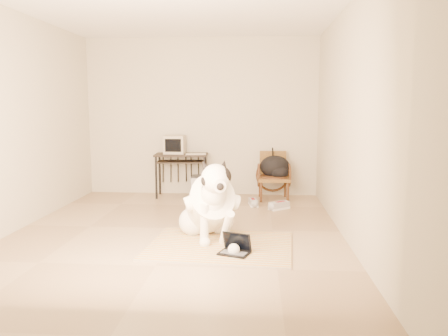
# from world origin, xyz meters

# --- Properties ---
(floor) EXTENTS (4.50, 4.50, 0.00)m
(floor) POSITION_xyz_m (0.00, 0.00, 0.00)
(floor) COLOR tan
(floor) RESTS_ON ground
(ceiling) EXTENTS (4.50, 4.50, 0.00)m
(ceiling) POSITION_xyz_m (0.00, 0.00, 2.70)
(ceiling) COLOR white
(ceiling) RESTS_ON wall_back
(wall_back) EXTENTS (4.50, 0.00, 4.50)m
(wall_back) POSITION_xyz_m (0.00, 2.25, 1.35)
(wall_back) COLOR beige
(wall_back) RESTS_ON floor
(wall_front) EXTENTS (4.50, 0.00, 4.50)m
(wall_front) POSITION_xyz_m (0.00, -2.25, 1.35)
(wall_front) COLOR beige
(wall_front) RESTS_ON floor
(wall_left) EXTENTS (0.00, 4.50, 4.50)m
(wall_left) POSITION_xyz_m (-2.00, 0.00, 1.35)
(wall_left) COLOR beige
(wall_left) RESTS_ON floor
(wall_right) EXTENTS (0.00, 4.50, 4.50)m
(wall_right) POSITION_xyz_m (2.00, 0.00, 1.35)
(wall_right) COLOR beige
(wall_right) RESTS_ON floor
(rug) EXTENTS (1.65, 1.31, 0.02)m
(rug) POSITION_xyz_m (0.57, -0.68, 0.01)
(rug) COLOR orange
(rug) RESTS_ON floor
(dog) EXTENTS (0.76, 1.28, 1.01)m
(dog) POSITION_xyz_m (0.43, -0.42, 0.40)
(dog) COLOR white
(dog) RESTS_ON rug
(laptop) EXTENTS (0.36, 0.31, 0.21)m
(laptop) POSITION_xyz_m (0.75, -0.94, 0.07)
(laptop) COLOR black
(laptop) RESTS_ON rug
(computer_desk) EXTENTS (0.92, 0.56, 0.74)m
(computer_desk) POSITION_xyz_m (-0.31, 1.96, 0.63)
(computer_desk) COLOR black
(computer_desk) RESTS_ON floor
(crt_monitor) EXTENTS (0.34, 0.33, 0.31)m
(crt_monitor) POSITION_xyz_m (-0.43, 2.01, 0.89)
(crt_monitor) COLOR #B3A58C
(crt_monitor) RESTS_ON computer_desk
(desk_keyboard) EXTENTS (0.35, 0.17, 0.02)m
(desk_keyboard) POSITION_xyz_m (-0.05, 1.87, 0.75)
(desk_keyboard) COLOR #B3A58C
(desk_keyboard) RESTS_ON computer_desk
(pc_tower) EXTENTS (0.18, 0.39, 0.35)m
(pc_tower) POSITION_xyz_m (-0.06, 1.98, 0.18)
(pc_tower) COLOR #4D4D50
(pc_tower) RESTS_ON floor
(rattan_chair) EXTENTS (0.54, 0.52, 0.79)m
(rattan_chair) POSITION_xyz_m (1.25, 1.90, 0.40)
(rattan_chair) COLOR brown
(rattan_chair) RESTS_ON floor
(backpack) EXTENTS (0.50, 0.45, 0.37)m
(backpack) POSITION_xyz_m (1.28, 1.89, 0.53)
(backpack) COLOR black
(backpack) RESTS_ON rattan_chair
(sneaker_left) EXTENTS (0.16, 0.31, 0.10)m
(sneaker_left) POSITION_xyz_m (0.92, 1.37, 0.05)
(sneaker_left) COLOR white
(sneaker_left) RESTS_ON floor
(sneaker_right) EXTENTS (0.34, 0.31, 0.12)m
(sneaker_right) POSITION_xyz_m (1.31, 1.15, 0.05)
(sneaker_right) COLOR white
(sneaker_right) RESTS_ON floor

